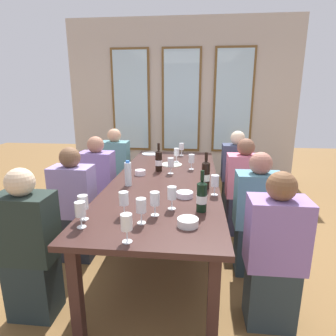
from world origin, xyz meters
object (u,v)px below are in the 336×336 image
at_px(seated_person_1, 256,218).
at_px(wine_glass_0, 172,194).
at_px(wine_glass_5, 124,199).
at_px(wine_glass_9, 141,206).
at_px(wine_bottle_0, 202,196).
at_px(wine_glass_2, 182,147).
at_px(seated_person_7, 274,256).
at_px(seated_person_2, 116,169).
at_px(seated_person_0, 74,208).
at_px(seated_person_3, 236,174).
at_px(water_bottle, 128,174).
at_px(seated_person_4, 98,186).
at_px(wine_glass_7, 126,223).
at_px(wine_glass_10, 192,159).
at_px(white_plate_1, 151,154).
at_px(wine_bottle_1, 159,161).
at_px(tasting_bowl_0, 188,222).
at_px(tasting_bowl_2, 185,194).
at_px(wine_glass_4, 80,210).
at_px(wine_glass_8, 215,182).
at_px(white_plate_0, 171,165).
at_px(wine_bottle_2, 206,175).
at_px(wine_glass_6, 83,204).
at_px(seated_person_5, 243,190).
at_px(dining_table, 166,184).
at_px(wine_glass_1, 177,152).
at_px(tasting_bowl_1, 140,172).
at_px(seated_person_6, 29,249).
at_px(wine_glass_3, 155,199).
at_px(wine_glass_11, 171,163).

bearing_deg(seated_person_1, wine_glass_0, -151.67).
bearing_deg(wine_glass_5, wine_glass_9, -38.26).
bearing_deg(wine_bottle_0, wine_glass_2, 97.47).
bearing_deg(seated_person_7, seated_person_2, 129.00).
height_order(seated_person_0, seated_person_3, same).
distance_m(wine_glass_9, seated_person_3, 2.24).
distance_m(water_bottle, seated_person_4, 0.85).
height_order(wine_glass_7, seated_person_7, seated_person_7).
relative_size(wine_glass_10, seated_person_0, 0.16).
distance_m(white_plate_1, wine_glass_7, 2.49).
bearing_deg(seated_person_3, wine_glass_2, 169.69).
bearing_deg(wine_bottle_1, tasting_bowl_0, -74.45).
xyz_separation_m(tasting_bowl_2, wine_glass_4, (-0.64, -0.62, 0.09)).
distance_m(wine_bottle_1, wine_glass_8, 0.92).
relative_size(white_plate_0, wine_glass_2, 1.46).
bearing_deg(wine_glass_2, wine_bottle_0, -82.53).
height_order(wine_bottle_2, wine_glass_4, wine_bottle_2).
height_order(wine_glass_5, seated_person_4, seated_person_4).
xyz_separation_m(tasting_bowl_2, wine_glass_0, (-0.09, -0.26, 0.09)).
xyz_separation_m(wine_glass_10, seated_person_7, (0.59, -1.38, -0.33)).
distance_m(wine_glass_6, seated_person_5, 1.91).
height_order(dining_table, wine_glass_7, wine_glass_7).
distance_m(wine_bottle_1, wine_bottle_2, 0.74).
distance_m(wine_glass_6, seated_person_3, 2.41).
distance_m(wine_glass_1, seated_person_2, 1.01).
bearing_deg(tasting_bowl_1, wine_glass_0, -64.69).
bearing_deg(wine_glass_5, white_plate_0, 82.34).
relative_size(tasting_bowl_2, seated_person_6, 0.12).
bearing_deg(wine_glass_0, wine_bottle_2, 62.41).
height_order(wine_bottle_1, wine_glass_3, wine_bottle_1).
distance_m(wine_glass_0, wine_glass_11, 0.97).
distance_m(tasting_bowl_0, wine_glass_2, 2.18).
xyz_separation_m(wine_glass_8, wine_glass_11, (-0.43, 0.62, 0.00)).
relative_size(dining_table, white_plate_0, 10.83).
bearing_deg(seated_person_7, wine_glass_3, 173.43).
bearing_deg(wine_glass_10, seated_person_1, -53.07).
bearing_deg(seated_person_6, wine_glass_0, 17.71).
relative_size(tasting_bowl_0, wine_glass_11, 0.80).
height_order(wine_glass_10, seated_person_5, seated_person_5).
relative_size(tasting_bowl_0, wine_glass_5, 0.80).
bearing_deg(wine_glass_4, wine_glass_8, 38.19).
distance_m(wine_glass_7, wine_glass_9, 0.25).
bearing_deg(wine_glass_3, water_bottle, 118.37).
xyz_separation_m(white_plate_1, seated_person_3, (1.18, -0.19, -0.22)).
distance_m(dining_table, white_plate_0, 0.58).
bearing_deg(wine_glass_1, wine_glass_8, -70.89).
height_order(wine_bottle_0, tasting_bowl_1, wine_bottle_0).
bearing_deg(wine_glass_6, wine_glass_10, 63.52).
bearing_deg(water_bottle, wine_glass_9, -70.43).
relative_size(white_plate_0, tasting_bowl_0, 1.82).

